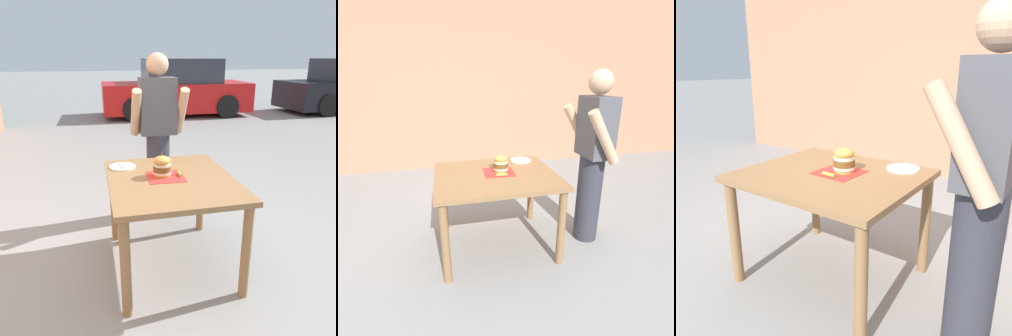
% 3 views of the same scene
% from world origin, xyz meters
% --- Properties ---
extents(ground_plane, '(80.00, 80.00, 0.00)m').
position_xyz_m(ground_plane, '(0.00, 0.00, 0.00)').
color(ground_plane, gray).
extents(patio_table, '(0.96, 1.12, 0.76)m').
position_xyz_m(patio_table, '(0.00, 0.00, 0.65)').
color(patio_table, olive).
rests_on(patio_table, ground).
extents(serving_paper, '(0.29, 0.29, 0.00)m').
position_xyz_m(serving_paper, '(-0.03, 0.04, 0.77)').
color(serving_paper, red).
rests_on(serving_paper, patio_table).
extents(sandwich, '(0.14, 0.14, 0.20)m').
position_xyz_m(sandwich, '(-0.06, 0.06, 0.85)').
color(sandwich, gold).
rests_on(sandwich, serving_paper).
extents(pickle_spear, '(0.03, 0.10, 0.02)m').
position_xyz_m(pickle_spear, '(0.08, 0.04, 0.78)').
color(pickle_spear, '#8EA83D').
rests_on(pickle_spear, serving_paper).
extents(side_plate_with_forks, '(0.22, 0.22, 0.02)m').
position_xyz_m(side_plate_with_forks, '(-0.34, 0.35, 0.77)').
color(side_plate_with_forks, white).
rests_on(side_plate_with_forks, patio_table).
extents(diner_across_table, '(0.55, 0.35, 1.69)m').
position_xyz_m(diner_across_table, '(0.09, 0.94, 0.88)').
color(diner_across_table, '#33333D').
rests_on(diner_across_table, ground).
extents(parked_car_near_curb, '(4.23, 1.90, 1.60)m').
position_xyz_m(parked_car_near_curb, '(-5.55, 6.95, 0.72)').
color(parked_car_near_curb, '#145933').
rests_on(parked_car_near_curb, ground).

